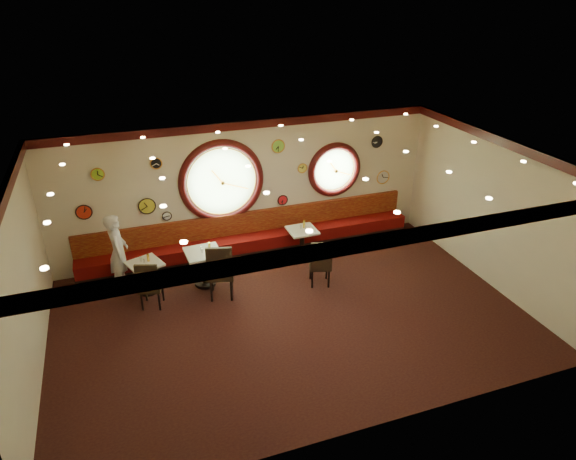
% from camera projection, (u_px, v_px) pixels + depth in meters
% --- Properties ---
extents(floor, '(9.00, 6.00, 0.00)m').
position_uv_depth(floor, '(291.00, 317.00, 10.12)').
color(floor, black).
rests_on(floor, ground).
extents(ceiling, '(9.00, 6.00, 0.02)m').
position_uv_depth(ceiling, '(291.00, 162.00, 8.70)').
color(ceiling, gold).
rests_on(ceiling, wall_back).
extents(wall_back, '(9.00, 0.02, 3.20)m').
position_uv_depth(wall_back, '(247.00, 188.00, 11.95)').
color(wall_back, beige).
rests_on(wall_back, floor).
extents(wall_front, '(9.00, 0.02, 3.20)m').
position_uv_depth(wall_front, '(367.00, 344.00, 6.87)').
color(wall_front, beige).
rests_on(wall_front, floor).
extents(wall_left, '(0.02, 6.00, 3.20)m').
position_uv_depth(wall_left, '(22.00, 290.00, 8.06)').
color(wall_left, beige).
rests_on(wall_left, floor).
extents(wall_right, '(0.02, 6.00, 3.20)m').
position_uv_depth(wall_right, '(492.00, 212.00, 10.76)').
color(wall_right, beige).
rests_on(wall_right, floor).
extents(molding_back, '(9.00, 0.10, 0.18)m').
position_uv_depth(molding_back, '(246.00, 125.00, 11.24)').
color(molding_back, '#380A0A').
rests_on(molding_back, wall_back).
extents(molding_front, '(9.00, 0.10, 0.18)m').
position_uv_depth(molding_front, '(373.00, 243.00, 6.25)').
color(molding_front, '#380A0A').
rests_on(molding_front, wall_back).
extents(molding_left, '(0.10, 6.00, 0.18)m').
position_uv_depth(molding_left, '(2.00, 201.00, 7.41)').
color(molding_left, '#380A0A').
rests_on(molding_left, wall_back).
extents(molding_right, '(0.10, 6.00, 0.18)m').
position_uv_depth(molding_right, '(504.00, 142.00, 10.07)').
color(molding_right, '#380A0A').
rests_on(molding_right, wall_back).
extents(banquette_base, '(8.00, 0.55, 0.20)m').
position_uv_depth(banquette_base, '(253.00, 250.00, 12.37)').
color(banquette_base, black).
rests_on(banquette_base, floor).
extents(banquette_seat, '(8.00, 0.55, 0.30)m').
position_uv_depth(banquette_seat, '(252.00, 241.00, 12.26)').
color(banquette_seat, '#560707').
rests_on(banquette_seat, banquette_base).
extents(banquette_back, '(8.00, 0.10, 0.55)m').
position_uv_depth(banquette_back, '(249.00, 222.00, 12.27)').
color(banquette_back, '#62070C').
rests_on(banquette_back, wall_back).
extents(porthole_left_glass, '(1.66, 0.02, 1.66)m').
position_uv_depth(porthole_left_glass, '(222.00, 181.00, 11.65)').
color(porthole_left_glass, '#9DCD7B').
rests_on(porthole_left_glass, wall_back).
extents(porthole_left_frame, '(1.98, 0.18, 1.98)m').
position_uv_depth(porthole_left_frame, '(222.00, 182.00, 11.64)').
color(porthole_left_frame, '#380A0A').
rests_on(porthole_left_frame, wall_back).
extents(porthole_left_ring, '(1.61, 0.03, 1.61)m').
position_uv_depth(porthole_left_ring, '(222.00, 182.00, 11.61)').
color(porthole_left_ring, gold).
rests_on(porthole_left_ring, wall_back).
extents(porthole_right_glass, '(1.10, 0.02, 1.10)m').
position_uv_depth(porthole_right_glass, '(334.00, 170.00, 12.51)').
color(porthole_right_glass, '#9DCD7B').
rests_on(porthole_right_glass, wall_back).
extents(porthole_right_frame, '(1.38, 0.18, 1.38)m').
position_uv_depth(porthole_right_frame, '(334.00, 170.00, 12.50)').
color(porthole_right_frame, '#380A0A').
rests_on(porthole_right_frame, wall_back).
extents(porthole_right_ring, '(1.09, 0.03, 1.09)m').
position_uv_depth(porthole_right_ring, '(335.00, 170.00, 12.47)').
color(porthole_right_ring, gold).
rests_on(porthole_right_ring, wall_back).
extents(wall_clock_0, '(0.32, 0.03, 0.32)m').
position_uv_depth(wall_clock_0, '(84.00, 212.00, 10.86)').
color(wall_clock_0, red).
rests_on(wall_clock_0, wall_back).
extents(wall_clock_1, '(0.28, 0.03, 0.28)m').
position_uv_depth(wall_clock_1, '(377.00, 142.00, 12.55)').
color(wall_clock_1, black).
rests_on(wall_clock_1, wall_back).
extents(wall_clock_2, '(0.24, 0.03, 0.24)m').
position_uv_depth(wall_clock_2, '(156.00, 163.00, 10.94)').
color(wall_clock_2, black).
rests_on(wall_clock_2, wall_back).
extents(wall_clock_3, '(0.36, 0.03, 0.36)m').
position_uv_depth(wall_clock_3, '(147.00, 206.00, 11.27)').
color(wall_clock_3, yellow).
rests_on(wall_clock_3, wall_back).
extents(wall_clock_4, '(0.34, 0.03, 0.34)m').
position_uv_depth(wall_clock_4, '(383.00, 177.00, 13.04)').
color(wall_clock_4, silver).
rests_on(wall_clock_4, wall_back).
extents(wall_clock_5, '(0.24, 0.03, 0.24)m').
position_uv_depth(wall_clock_5, '(283.00, 200.00, 12.34)').
color(wall_clock_5, red).
rests_on(wall_clock_5, wall_back).
extents(wall_clock_6, '(0.26, 0.03, 0.26)m').
position_uv_depth(wall_clock_6, '(98.00, 174.00, 10.62)').
color(wall_clock_6, '#99D129').
rests_on(wall_clock_6, wall_back).
extents(wall_clock_7, '(0.22, 0.03, 0.22)m').
position_uv_depth(wall_clock_7, '(302.00, 168.00, 12.16)').
color(wall_clock_7, '#DCD349').
rests_on(wall_clock_7, wall_back).
extents(wall_clock_8, '(0.20, 0.03, 0.20)m').
position_uv_depth(wall_clock_8, '(167.00, 216.00, 11.52)').
color(wall_clock_8, silver).
rests_on(wall_clock_8, wall_back).
extents(wall_clock_9, '(0.30, 0.03, 0.30)m').
position_uv_depth(wall_clock_9, '(278.00, 146.00, 11.72)').
color(wall_clock_9, '#85D342').
rests_on(wall_clock_9, wall_back).
extents(table_a, '(0.82, 0.82, 0.70)m').
position_uv_depth(table_a, '(146.00, 274.00, 10.73)').
color(table_a, black).
rests_on(table_a, floor).
extents(table_b, '(0.76, 0.76, 0.80)m').
position_uv_depth(table_b, '(204.00, 264.00, 10.97)').
color(table_b, black).
rests_on(table_b, floor).
extents(table_c, '(0.66, 0.66, 0.72)m').
position_uv_depth(table_c, '(302.00, 239.00, 12.11)').
color(table_c, black).
rests_on(table_c, floor).
extents(chair_a, '(0.56, 0.56, 0.65)m').
position_uv_depth(chair_a, '(149.00, 282.00, 10.13)').
color(chair_a, black).
rests_on(chair_a, floor).
extents(chair_b, '(0.64, 0.64, 0.77)m').
position_uv_depth(chair_b, '(220.00, 269.00, 10.39)').
color(chair_b, black).
rests_on(chair_b, floor).
extents(chair_c, '(0.56, 0.56, 0.68)m').
position_uv_depth(chair_c, '(321.00, 260.00, 10.87)').
color(chair_c, black).
rests_on(chair_c, floor).
extents(condiment_a_salt, '(0.04, 0.04, 0.11)m').
position_uv_depth(condiment_a_salt, '(141.00, 259.00, 10.65)').
color(condiment_a_salt, silver).
rests_on(condiment_a_salt, table_a).
extents(condiment_b_salt, '(0.03, 0.03, 0.09)m').
position_uv_depth(condiment_b_salt, '(201.00, 248.00, 10.88)').
color(condiment_b_salt, silver).
rests_on(condiment_b_salt, table_b).
extents(condiment_c_salt, '(0.04, 0.04, 0.10)m').
position_uv_depth(condiment_c_salt, '(301.00, 227.00, 12.00)').
color(condiment_c_salt, silver).
rests_on(condiment_c_salt, table_c).
extents(condiment_a_pepper, '(0.03, 0.03, 0.09)m').
position_uv_depth(condiment_a_pepper, '(144.00, 261.00, 10.60)').
color(condiment_a_pepper, silver).
rests_on(condiment_a_pepper, table_a).
extents(condiment_b_pepper, '(0.03, 0.03, 0.10)m').
position_uv_depth(condiment_b_pepper, '(202.00, 251.00, 10.79)').
color(condiment_b_pepper, silver).
rests_on(condiment_b_pepper, table_b).
extents(condiment_c_pepper, '(0.04, 0.04, 0.11)m').
position_uv_depth(condiment_c_pepper, '(306.00, 228.00, 11.93)').
color(condiment_c_pepper, silver).
rests_on(condiment_c_pepper, table_c).
extents(condiment_a_bottle, '(0.05, 0.05, 0.16)m').
position_uv_depth(condiment_a_bottle, '(148.00, 258.00, 10.65)').
color(condiment_a_bottle, gold).
rests_on(condiment_a_bottle, table_a).
extents(condiment_b_bottle, '(0.05, 0.05, 0.16)m').
position_uv_depth(condiment_b_bottle, '(209.00, 246.00, 10.90)').
color(condiment_b_bottle, yellow).
rests_on(condiment_b_bottle, table_b).
extents(condiment_c_bottle, '(0.06, 0.06, 0.18)m').
position_uv_depth(condiment_c_bottle, '(304.00, 224.00, 12.04)').
color(condiment_c_bottle, yellow).
rests_on(condiment_c_bottle, table_c).
extents(waiter, '(0.44, 0.65, 1.72)m').
position_uv_depth(waiter, '(118.00, 252.00, 10.69)').
color(waiter, silver).
rests_on(waiter, floor).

